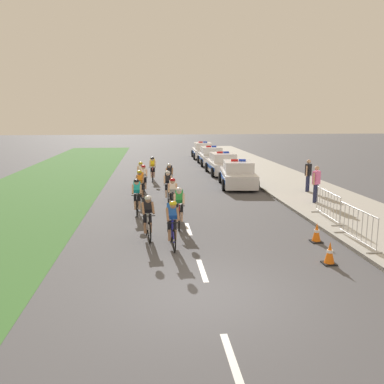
{
  "coord_description": "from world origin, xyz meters",
  "views": [
    {
      "loc": [
        -1.29,
        -8.52,
        4.03
      ],
      "look_at": [
        0.27,
        6.92,
        1.1
      ],
      "focal_mm": 37.91,
      "sensor_mm": 36.0,
      "label": 1
    }
  ],
  "objects_px": {
    "cyclist_lead": "(172,223)",
    "cyclist_eleventh": "(153,168)",
    "cyclist_fourth": "(137,196)",
    "police_car_furthest": "(203,151)",
    "crowd_barrier_front": "(357,226)",
    "cyclist_second": "(148,216)",
    "cyclist_third": "(179,206)",
    "traffic_cone_near": "(330,253)",
    "police_car_third": "(211,157)",
    "cyclist_tenth": "(141,175)",
    "police_car_second": "(222,164)",
    "cyclist_eighth": "(170,177)",
    "crowd_barrier_middle": "(328,205)",
    "spectator_middle": "(308,173)",
    "cyclist_ninth": "(144,178)",
    "spectator_closest": "(316,182)",
    "cyclist_sixth": "(168,185)",
    "cyclist_fifth": "(173,195)",
    "traffic_cone_mid": "(317,233)",
    "police_car_nearest": "(238,175)",
    "cyclist_seventh": "(140,185)"
  },
  "relations": [
    {
      "from": "cyclist_fourth",
      "to": "traffic_cone_near",
      "type": "distance_m",
      "value": 8.34
    },
    {
      "from": "cyclist_fourth",
      "to": "police_car_furthest",
      "type": "relative_size",
      "value": 0.39
    },
    {
      "from": "crowd_barrier_front",
      "to": "cyclist_second",
      "type": "bearing_deg",
      "value": 168.12
    },
    {
      "from": "crowd_barrier_middle",
      "to": "crowd_barrier_front",
      "type": "bearing_deg",
      "value": -96.81
    },
    {
      "from": "cyclist_fifth",
      "to": "cyclist_ninth",
      "type": "height_order",
      "value": "same"
    },
    {
      "from": "cyclist_ninth",
      "to": "cyclist_tenth",
      "type": "xyz_separation_m",
      "value": [
        -0.19,
        1.42,
        0.0
      ]
    },
    {
      "from": "cyclist_eighth",
      "to": "traffic_cone_near",
      "type": "height_order",
      "value": "cyclist_eighth"
    },
    {
      "from": "crowd_barrier_middle",
      "to": "cyclist_third",
      "type": "bearing_deg",
      "value": -177.94
    },
    {
      "from": "cyclist_sixth",
      "to": "crowd_barrier_front",
      "type": "relative_size",
      "value": 0.74
    },
    {
      "from": "cyclist_ninth",
      "to": "police_car_second",
      "type": "bearing_deg",
      "value": 50.82
    },
    {
      "from": "spectator_closest",
      "to": "cyclist_third",
      "type": "bearing_deg",
      "value": -154.27
    },
    {
      "from": "cyclist_fourth",
      "to": "police_car_furthest",
      "type": "height_order",
      "value": "police_car_furthest"
    },
    {
      "from": "cyclist_eighth",
      "to": "traffic_cone_near",
      "type": "distance_m",
      "value": 12.17
    },
    {
      "from": "cyclist_ninth",
      "to": "cyclist_eighth",
      "type": "bearing_deg",
      "value": 20.04
    },
    {
      "from": "police_car_furthest",
      "to": "spectator_closest",
      "type": "bearing_deg",
      "value": -83.3
    },
    {
      "from": "cyclist_eleventh",
      "to": "police_car_second",
      "type": "distance_m",
      "value": 5.47
    },
    {
      "from": "cyclist_third",
      "to": "spectator_middle",
      "type": "relative_size",
      "value": 1.03
    },
    {
      "from": "police_car_nearest",
      "to": "traffic_cone_mid",
      "type": "distance_m",
      "value": 10.55
    },
    {
      "from": "cyclist_fifth",
      "to": "cyclist_eleventh",
      "type": "distance_m",
      "value": 8.72
    },
    {
      "from": "crowd_barrier_front",
      "to": "spectator_closest",
      "type": "height_order",
      "value": "spectator_closest"
    },
    {
      "from": "cyclist_lead",
      "to": "crowd_barrier_front",
      "type": "distance_m",
      "value": 5.77
    },
    {
      "from": "cyclist_seventh",
      "to": "police_car_second",
      "type": "bearing_deg",
      "value": 57.63
    },
    {
      "from": "cyclist_second",
      "to": "cyclist_eighth",
      "type": "bearing_deg",
      "value": 82.68
    },
    {
      "from": "cyclist_eighth",
      "to": "police_car_second",
      "type": "bearing_deg",
      "value": 56.77
    },
    {
      "from": "cyclist_fifth",
      "to": "cyclist_seventh",
      "type": "bearing_deg",
      "value": 119.02
    },
    {
      "from": "cyclist_lead",
      "to": "cyclist_eleventh",
      "type": "relative_size",
      "value": 1.0
    },
    {
      "from": "traffic_cone_near",
      "to": "traffic_cone_mid",
      "type": "distance_m",
      "value": 2.01
    },
    {
      "from": "cyclist_fourth",
      "to": "cyclist_tenth",
      "type": "relative_size",
      "value": 1.0
    },
    {
      "from": "cyclist_third",
      "to": "cyclist_fourth",
      "type": "xyz_separation_m",
      "value": [
        -1.59,
        2.11,
        0.0
      ]
    },
    {
      "from": "cyclist_lead",
      "to": "police_car_furthest",
      "type": "relative_size",
      "value": 0.39
    },
    {
      "from": "cyclist_fourth",
      "to": "cyclist_ninth",
      "type": "height_order",
      "value": "same"
    },
    {
      "from": "cyclist_third",
      "to": "cyclist_eleventh",
      "type": "height_order",
      "value": "same"
    },
    {
      "from": "cyclist_lead",
      "to": "crowd_barrier_front",
      "type": "bearing_deg",
      "value": -4.54
    },
    {
      "from": "police_car_furthest",
      "to": "police_car_third",
      "type": "bearing_deg",
      "value": -90.0
    },
    {
      "from": "police_car_third",
      "to": "crowd_barrier_front",
      "type": "height_order",
      "value": "police_car_third"
    },
    {
      "from": "police_car_second",
      "to": "crowd_barrier_middle",
      "type": "xyz_separation_m",
      "value": [
        1.77,
        -13.19,
        -0.03
      ]
    },
    {
      "from": "cyclist_eighth",
      "to": "cyclist_tenth",
      "type": "height_order",
      "value": "same"
    },
    {
      "from": "cyclist_lead",
      "to": "traffic_cone_near",
      "type": "xyz_separation_m",
      "value": [
        4.22,
        -1.91,
        -0.48
      ]
    },
    {
      "from": "cyclist_third",
      "to": "spectator_closest",
      "type": "distance_m",
      "value": 7.17
    },
    {
      "from": "police_car_furthest",
      "to": "cyclist_third",
      "type": "bearing_deg",
      "value": -99.22
    },
    {
      "from": "cyclist_sixth",
      "to": "traffic_cone_mid",
      "type": "bearing_deg",
      "value": -56.08
    },
    {
      "from": "cyclist_third",
      "to": "cyclist_second",
      "type": "bearing_deg",
      "value": -129.52
    },
    {
      "from": "cyclist_seventh",
      "to": "cyclist_ninth",
      "type": "relative_size",
      "value": 1.0
    },
    {
      "from": "cyclist_tenth",
      "to": "police_car_second",
      "type": "distance_m",
      "value": 7.57
    },
    {
      "from": "cyclist_fifth",
      "to": "police_car_furthest",
      "type": "bearing_deg",
      "value": 79.57
    },
    {
      "from": "crowd_barrier_middle",
      "to": "traffic_cone_mid",
      "type": "distance_m",
      "value": 2.85
    },
    {
      "from": "crowd_barrier_front",
      "to": "cyclist_third",
      "type": "bearing_deg",
      "value": 152.97
    },
    {
      "from": "police_car_nearest",
      "to": "crowd_barrier_front",
      "type": "relative_size",
      "value": 1.96
    },
    {
      "from": "cyclist_eighth",
      "to": "cyclist_second",
      "type": "bearing_deg",
      "value": -97.32
    },
    {
      "from": "police_car_second",
      "to": "police_car_furthest",
      "type": "relative_size",
      "value": 0.99
    }
  ]
}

